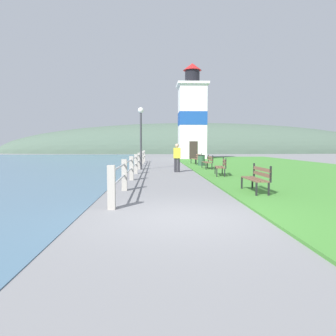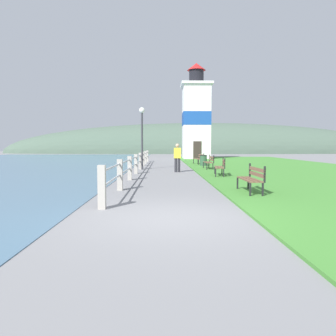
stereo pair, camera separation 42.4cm
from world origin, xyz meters
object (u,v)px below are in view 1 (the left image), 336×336
(park_bench_midway, at_px, (222,166))
(park_bench_far, at_px, (208,161))
(lighthouse, at_px, (192,117))
(lamp_post, at_px, (141,127))
(person_strolling, at_px, (177,157))
(park_bench_near, at_px, (257,177))
(trash_bin, at_px, (201,161))
(park_bench_by_lighthouse, at_px, (197,158))

(park_bench_midway, height_order, park_bench_far, same)
(lighthouse, relative_size, lamp_post, 2.72)
(person_strolling, bearing_deg, park_bench_far, -47.28)
(park_bench_near, distance_m, trash_bin, 13.72)
(park_bench_midway, distance_m, person_strolling, 3.46)
(person_strolling, bearing_deg, park_bench_midway, -142.98)
(park_bench_near, height_order, park_bench_far, same)
(park_bench_near, relative_size, park_bench_by_lighthouse, 0.94)
(park_bench_midway, xyz_separation_m, trash_bin, (0.11, 7.91, -0.11))
(lighthouse, bearing_deg, person_strolling, -99.06)
(park_bench_by_lighthouse, xyz_separation_m, lamp_post, (-4.25, -5.10, 2.20))
(lighthouse, height_order, trash_bin, lighthouse)
(park_bench_near, relative_size, trash_bin, 1.98)
(person_strolling, relative_size, lamp_post, 0.42)
(person_strolling, relative_size, trash_bin, 1.97)
(lamp_post, bearing_deg, trash_bin, 35.06)
(park_bench_far, xyz_separation_m, lighthouse, (0.79, 16.43, 4.19))
(park_bench_midway, xyz_separation_m, lamp_post, (-4.21, 4.87, 2.20))
(park_bench_near, xyz_separation_m, lamp_post, (-4.18, 10.69, 2.20))
(park_bench_far, distance_m, person_strolling, 2.90)
(park_bench_near, xyz_separation_m, park_bench_by_lighthouse, (0.07, 15.79, 0.00))
(lighthouse, distance_m, person_strolling, 18.98)
(trash_bin, bearing_deg, park_bench_by_lighthouse, 91.88)
(lighthouse, xyz_separation_m, person_strolling, (-2.93, -18.36, -3.83))
(park_bench_by_lighthouse, xyz_separation_m, trash_bin, (0.07, -2.07, -0.11))
(park_bench_near, distance_m, person_strolling, 8.82)
(park_bench_near, height_order, park_bench_midway, same)
(lighthouse, relative_size, trash_bin, 12.80)
(trash_bin, xyz_separation_m, lamp_post, (-4.32, -3.03, 2.31))
(park_bench_by_lighthouse, xyz_separation_m, person_strolling, (-2.08, -7.21, 0.36))
(park_bench_by_lighthouse, distance_m, lamp_post, 6.99)
(park_bench_near, bearing_deg, trash_bin, -90.93)
(park_bench_midway, distance_m, trash_bin, 7.91)
(park_bench_near, height_order, lamp_post, lamp_post)
(park_bench_far, xyz_separation_m, park_bench_by_lighthouse, (-0.05, 5.28, 0.00))
(park_bench_by_lighthouse, height_order, trash_bin, park_bench_by_lighthouse)
(lighthouse, distance_m, trash_bin, 13.93)
(park_bench_far, bearing_deg, trash_bin, -91.26)
(lighthouse, bearing_deg, trash_bin, -93.37)
(park_bench_by_lighthouse, bearing_deg, lamp_post, 42.36)
(person_strolling, xyz_separation_m, trash_bin, (2.15, 5.14, -0.47))
(park_bench_near, xyz_separation_m, trash_bin, (0.14, 13.72, -0.11))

